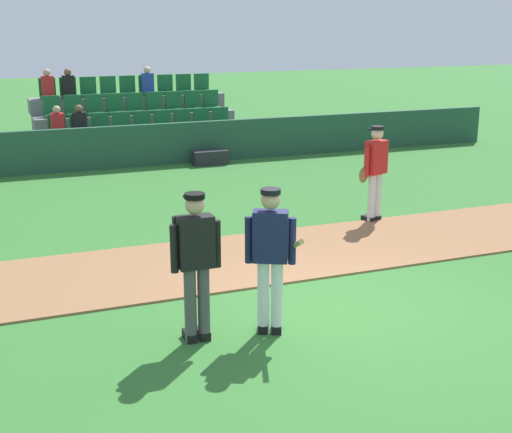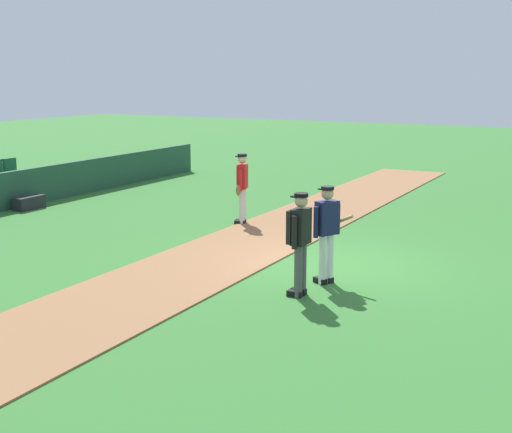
# 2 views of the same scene
# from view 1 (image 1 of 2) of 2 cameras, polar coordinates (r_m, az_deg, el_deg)

# --- Properties ---
(ground_plane) EXTENTS (80.00, 80.00, 0.00)m
(ground_plane) POSITION_cam_1_polar(r_m,az_deg,el_deg) (9.42, 6.69, -7.15)
(ground_plane) COLOR #33702D
(infield_dirt_path) EXTENTS (28.00, 2.43, 0.03)m
(infield_dirt_path) POSITION_cam_1_polar(r_m,az_deg,el_deg) (11.29, 1.37, -3.08)
(infield_dirt_path) COLOR #936642
(infield_dirt_path) RESTS_ON ground
(dugout_fence) EXTENTS (20.00, 0.16, 1.05)m
(dugout_fence) POSITION_cam_1_polar(r_m,az_deg,el_deg) (18.38, -8.19, 5.67)
(dugout_fence) COLOR #234C38
(dugout_fence) RESTS_ON ground
(stadium_bleachers) EXTENTS (5.55, 2.95, 2.30)m
(stadium_bleachers) POSITION_cam_1_polar(r_m,az_deg,el_deg) (20.17, -9.56, 6.76)
(stadium_bleachers) COLOR slate
(stadium_bleachers) RESTS_ON ground
(batter_navy_jersey) EXTENTS (0.63, 0.79, 1.76)m
(batter_navy_jersey) POSITION_cam_1_polar(r_m,az_deg,el_deg) (8.28, 1.19, -3.11)
(batter_navy_jersey) COLOR white
(batter_navy_jersey) RESTS_ON ground
(umpire_home_plate) EXTENTS (0.59, 0.31, 1.76)m
(umpire_home_plate) POSITION_cam_1_polar(r_m,az_deg,el_deg) (8.11, -4.84, -3.34)
(umpire_home_plate) COLOR #4C4C4C
(umpire_home_plate) RESTS_ON ground
(runner_red_jersey) EXTENTS (0.67, 0.39, 1.76)m
(runner_red_jersey) POSITION_cam_1_polar(r_m,az_deg,el_deg) (13.14, 9.44, 3.65)
(runner_red_jersey) COLOR silver
(runner_red_jersey) RESTS_ON ground
(equipment_bag) EXTENTS (0.90, 0.36, 0.36)m
(equipment_bag) POSITION_cam_1_polar(r_m,az_deg,el_deg) (18.37, -3.67, 4.70)
(equipment_bag) COLOR #232328
(equipment_bag) RESTS_ON ground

